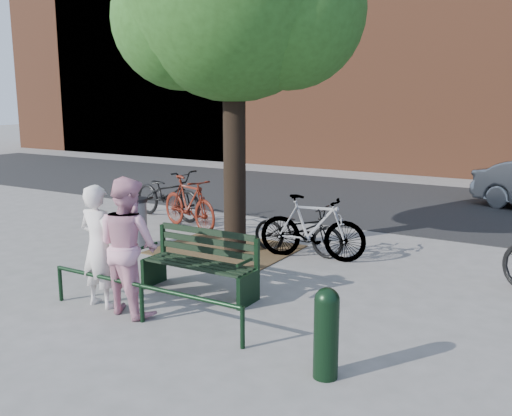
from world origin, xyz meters
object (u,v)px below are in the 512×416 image
Objects in this scene: person_left at (99,246)px; bicycle_c at (298,230)px; person_right at (128,246)px; litter_bin at (136,222)px; bollard at (326,330)px; park_bench at (202,261)px.

person_left reaches higher than bicycle_c.
person_right reaches higher than bicycle_c.
person_left is at bearing -56.30° from litter_bin.
park_bench is at bearing 151.27° from bollard.
bollard is at bearing -28.73° from park_bench.
bollard is at bearing -152.71° from bicycle_c.
park_bench is 1.01× the size of bicycle_c.
person_right is at bearing 166.95° from bicycle_c.
park_bench is 2.56m from bicycle_c.
bollard is 1.03× the size of litter_bin.
litter_bin is at bearing 150.69° from park_bench.
bollard is at bearing -29.02° from litter_bin.
person_left is 3.87m from bicycle_c.
person_right is at bearing 173.63° from bollard.
park_bench reaches higher than litter_bin.
park_bench is 1.04× the size of person_left.
bicycle_c is (0.65, 3.63, -0.45)m from person_right.
park_bench is 1.87× the size of litter_bin.
park_bench is at bearing 170.88° from bicycle_c.
litter_bin is (-1.73, 2.59, -0.37)m from person_left.
person_left reaches higher than park_bench.
person_right is 1.95× the size of litter_bin.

